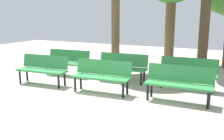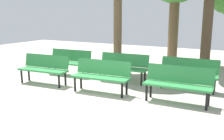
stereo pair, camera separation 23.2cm
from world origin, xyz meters
name	(u,v)px [view 1 (the left image)]	position (x,y,z in m)	size (l,w,h in m)	color
ground_plane	(72,111)	(0.00, 0.00, 0.00)	(24.00, 24.00, 0.00)	#B2A899
bench_r0_c0	(43,68)	(-2.11, 1.50, 0.50)	(1.63, 0.59, 0.87)	#2D8442
bench_r0_c1	(102,74)	(-0.10, 1.54, 0.50)	(1.63, 0.59, 0.87)	#2D8442
bench_r0_c2	(179,81)	(1.93, 1.70, 0.50)	(1.61, 0.51, 0.87)	#2D8442
bench_r1_c0	(67,61)	(-2.15, 2.80, 0.50)	(1.62, 0.57, 0.87)	#2D8442
bench_r1_c1	(122,66)	(-0.10, 2.87, 0.50)	(1.62, 0.56, 0.87)	#2D8442
bench_r1_c2	(188,71)	(1.91, 2.95, 0.50)	(1.61, 0.52, 0.87)	#2D8442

